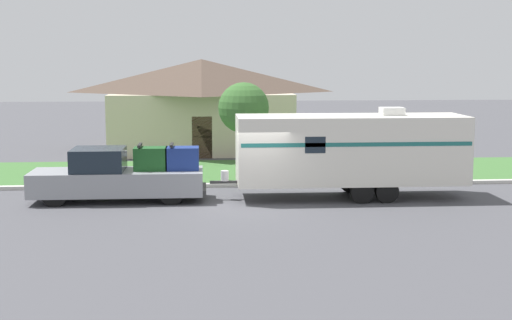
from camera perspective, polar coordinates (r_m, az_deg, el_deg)
name	(u,v)px	position (r m, az deg, el deg)	size (l,w,h in m)	color
ground_plane	(253,206)	(24.12, -0.25, -3.73)	(120.00, 120.00, 0.00)	#47474C
curb_strip	(246,185)	(27.79, -0.78, -2.00)	(80.00, 0.30, 0.14)	beige
lawn_strip	(241,172)	(31.39, -1.18, -0.93)	(80.00, 7.00, 0.03)	#3D6B33
house_across_street	(202,103)	(38.90, -4.35, 4.56)	(10.21, 7.53, 4.92)	beige
pickup_truck	(120,176)	(25.34, -10.86, -1.28)	(6.07, 1.90, 2.00)	black
travel_trailer	(351,149)	(25.58, 7.60, 0.85)	(9.08, 2.36, 3.24)	black
mailbox	(142,158)	(28.38, -9.10, 0.12)	(0.48, 0.20, 1.38)	brown
tree_in_yard	(244,108)	(29.12, -1.00, 4.15)	(2.08, 2.08, 4.00)	brown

